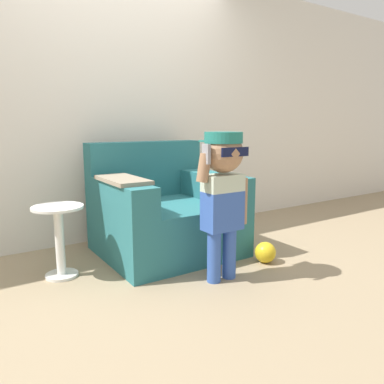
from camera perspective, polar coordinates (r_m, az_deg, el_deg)
name	(u,v)px	position (r m, az deg, el deg)	size (l,w,h in m)	color
ground_plane	(151,257)	(3.20, -6.27, -9.83)	(10.00, 10.00, 0.00)	#998466
wall_back	(113,103)	(3.68, -11.98, 13.20)	(10.00, 0.05, 2.60)	silver
armchair	(164,213)	(3.26, -4.26, -3.28)	(1.11, 0.99, 0.94)	#286B70
person_child	(223,183)	(2.58, 4.77, 1.33)	(0.43, 0.32, 1.05)	#3356AD
side_table	(59,234)	(2.87, -19.59, -6.11)	(0.36, 0.36, 0.53)	white
toy_ball	(265,252)	(3.10, 11.11, -9.01)	(0.17, 0.17, 0.17)	yellow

